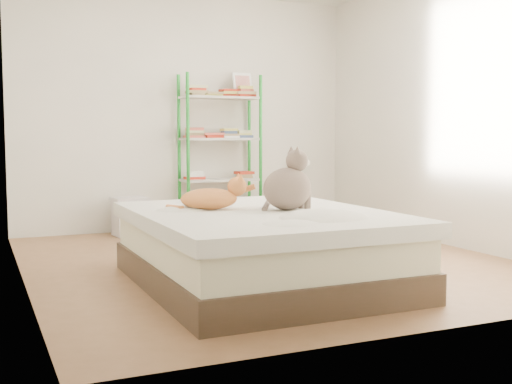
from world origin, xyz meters
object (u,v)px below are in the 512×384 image
orange_cat (209,196)px  white_bin (130,216)px  grey_cat (287,179)px  bed (260,248)px  cardboard_box (301,220)px  shelf_unit (220,148)px

orange_cat → white_bin: (-0.04, 2.33, -0.41)m
grey_cat → bed: bearing=86.2°
orange_cat → white_bin: orange_cat is taller
grey_cat → white_bin: bearing=12.4°
cardboard_box → grey_cat: bearing=-99.6°
bed → white_bin: bearing=97.3°
cardboard_box → white_bin: size_ratio=1.55×
shelf_unit → white_bin: shelf_unit is taller
grey_cat → shelf_unit: (0.50, 2.64, 0.17)m
shelf_unit → cardboard_box: shelf_unit is taller
cardboard_box → orange_cat: bearing=-114.3°
white_bin → bed: bearing=-82.5°
grey_cat → white_bin: size_ratio=1.07×
bed → cardboard_box: bed is taller
cardboard_box → white_bin: bearing=173.8°
orange_cat → grey_cat: 0.56m
orange_cat → grey_cat: (0.50, -0.24, 0.12)m
cardboard_box → bed: bearing=-104.4°
orange_cat → grey_cat: size_ratio=1.11×
bed → orange_cat: orange_cat is taller
shelf_unit → cardboard_box: bearing=-58.2°
orange_cat → cardboard_box: size_ratio=0.77×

